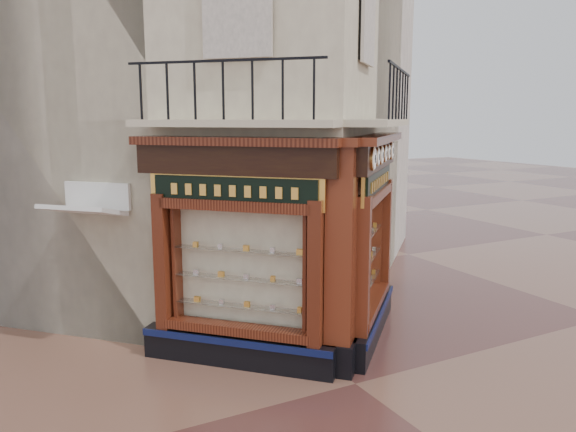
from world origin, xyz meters
TOP-DOWN VIEW (x-y plane):
  - ground at (0.00, 0.00)m, footprint 80.00×80.00m
  - main_building at (0.00, 6.16)m, footprint 11.31×11.31m
  - neighbour_left at (-2.47, 8.63)m, footprint 11.31×11.31m
  - neighbour_right at (2.47, 8.63)m, footprint 11.31×11.31m
  - shopfront_left at (-1.41, 1.57)m, footprint 2.86×2.86m
  - shopfront_right at (1.41, 1.57)m, footprint 2.86×2.86m
  - corner_pilaster at (0.00, 0.50)m, footprint 0.85×0.85m
  - balcony at (0.00, 1.49)m, footprint 5.94×2.97m
  - clock_a at (0.61, 0.51)m, footprint 0.32×0.32m
  - clock_b at (0.95, 0.84)m, footprint 0.27×0.27m
  - clock_c at (1.28, 1.17)m, footprint 0.28×0.28m
  - clock_d at (1.64, 1.53)m, footprint 0.27×0.27m
  - clock_e at (1.99, 1.88)m, footprint 0.25×0.25m
  - clock_f at (2.36, 2.26)m, footprint 0.30×0.30m
  - awning at (-3.61, 3.40)m, footprint 1.55×1.55m
  - signboard_left at (-1.46, 1.51)m, footprint 2.24×2.24m
  - signboard_right at (1.46, 1.51)m, footprint 2.18×2.18m

SIDE VIEW (x-z plane):
  - ground at x=0.00m, z-range 0.00..0.00m
  - awning at x=-3.61m, z-range -0.14..0.14m
  - corner_pilaster at x=0.00m, z-range -0.04..3.94m
  - shopfront_left at x=-1.41m, z-range -0.01..3.97m
  - shopfront_right at x=1.41m, z-range -0.01..3.97m
  - signboard_left at x=-1.46m, z-range 2.80..3.40m
  - signboard_right at x=1.46m, z-range 2.81..3.39m
  - clock_c at x=1.28m, z-range 3.45..3.79m
  - clock_f at x=2.36m, z-range 3.43..3.81m
  - clock_a at x=0.61m, z-range 3.42..3.82m
  - clock_b at x=0.95m, z-range 3.46..3.78m
  - clock_d at x=1.64m, z-range 3.46..3.78m
  - clock_e at x=1.99m, z-range 3.47..3.77m
  - balcony at x=0.00m, z-range 3.70..4.73m
  - neighbour_left at x=-2.47m, z-range 0.00..11.00m
  - neighbour_right at x=2.47m, z-range 0.00..11.00m
  - main_building at x=0.00m, z-range 0.00..12.00m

